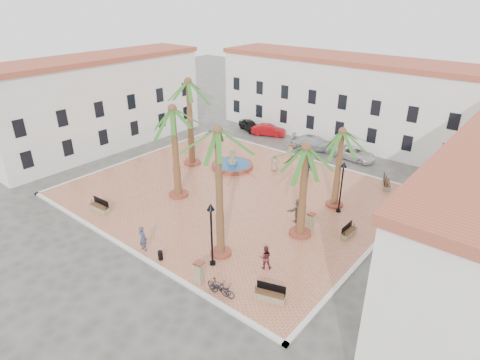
{
  "coord_description": "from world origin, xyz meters",
  "views": [
    {
      "loc": [
        20.54,
        -23.79,
        16.2
      ],
      "look_at": [
        1.0,
        0.0,
        1.6
      ],
      "focal_mm": 30.0,
      "sensor_mm": 36.0,
      "label": 1
    }
  ],
  "objects_px": {
    "palm_sw": "(173,119)",
    "bicycle_a": "(222,289)",
    "cyclist_b": "(265,257)",
    "car_white": "(354,154)",
    "bench_ne": "(386,184)",
    "pedestrian_east": "(298,210)",
    "palm_e": "(306,159)",
    "lamppost_e": "(342,178)",
    "pedestrian_fountain_a": "(275,162)",
    "fountain": "(232,165)",
    "bench_e": "(349,232)",
    "palm_ne": "(341,141)",
    "cyclist_a": "(143,238)",
    "pedestrian_north": "(217,144)",
    "bollard_se": "(199,272)",
    "bollard_n": "(291,150)",
    "car_black": "(250,125)",
    "bicycle_b": "(218,286)",
    "pedestrian_fountain_b": "(307,168)",
    "bench_s": "(100,208)",
    "litter_bin": "(160,255)",
    "bench_se": "(270,295)",
    "car_red": "(269,130)",
    "car_silver": "(315,143)",
    "palm_s": "(218,144)",
    "lamppost_s": "(211,224)",
    "bollard_e": "(311,222)",
    "palm_nw": "(188,91)"
  },
  "relations": [
    {
      "from": "pedestrian_east",
      "to": "fountain",
      "type": "bearing_deg",
      "value": -91.44
    },
    {
      "from": "car_white",
      "to": "palm_s",
      "type": "bearing_deg",
      "value": -171.59
    },
    {
      "from": "fountain",
      "to": "cyclist_a",
      "type": "relative_size",
      "value": 2.2
    },
    {
      "from": "litter_bin",
      "to": "car_red",
      "type": "height_order",
      "value": "car_red"
    },
    {
      "from": "palm_sw",
      "to": "car_red",
      "type": "relative_size",
      "value": 1.96
    },
    {
      "from": "palm_ne",
      "to": "bicycle_a",
      "type": "relative_size",
      "value": 3.99
    },
    {
      "from": "cyclist_a",
      "to": "pedestrian_north",
      "type": "relative_size",
      "value": 0.97
    },
    {
      "from": "palm_e",
      "to": "bicycle_a",
      "type": "relative_size",
      "value": 4.22
    },
    {
      "from": "palm_sw",
      "to": "bicycle_a",
      "type": "bearing_deg",
      "value": -31.81
    },
    {
      "from": "cyclist_b",
      "to": "car_white",
      "type": "height_order",
      "value": "cyclist_b"
    },
    {
      "from": "fountain",
      "to": "bench_s",
      "type": "bearing_deg",
      "value": -100.89
    },
    {
      "from": "palm_sw",
      "to": "car_white",
      "type": "height_order",
      "value": "palm_sw"
    },
    {
      "from": "palm_e",
      "to": "cyclist_b",
      "type": "bearing_deg",
      "value": -85.97
    },
    {
      "from": "bench_se",
      "to": "pedestrian_fountain_a",
      "type": "distance_m",
      "value": 18.23
    },
    {
      "from": "litter_bin",
      "to": "pedestrian_fountain_b",
      "type": "relative_size",
      "value": 0.35
    },
    {
      "from": "bollard_se",
      "to": "bollard_n",
      "type": "xyz_separation_m",
      "value": [
        -6.94,
        20.8,
        -0.1
      ]
    },
    {
      "from": "car_silver",
      "to": "palm_ne",
      "type": "bearing_deg",
      "value": -163.27
    },
    {
      "from": "lamppost_e",
      "to": "bollard_se",
      "type": "xyz_separation_m",
      "value": [
        -2.53,
        -13.21,
        -2.17
      ]
    },
    {
      "from": "palm_e",
      "to": "palm_ne",
      "type": "relative_size",
      "value": 1.06
    },
    {
      "from": "palm_s",
      "to": "cyclist_a",
      "type": "xyz_separation_m",
      "value": [
        -4.37,
        -2.99,
        -6.93
      ]
    },
    {
      "from": "fountain",
      "to": "bench_e",
      "type": "height_order",
      "value": "fountain"
    },
    {
      "from": "palm_s",
      "to": "bicycle_b",
      "type": "distance_m",
      "value": 8.32
    },
    {
      "from": "palm_ne",
      "to": "cyclist_b",
      "type": "height_order",
      "value": "palm_ne"
    },
    {
      "from": "bicycle_a",
      "to": "car_black",
      "type": "height_order",
      "value": "car_black"
    },
    {
      "from": "bench_e",
      "to": "bicycle_b",
      "type": "height_order",
      "value": "bicycle_b"
    },
    {
      "from": "pedestrian_fountain_b",
      "to": "bench_s",
      "type": "bearing_deg",
      "value": -99.99
    },
    {
      "from": "bench_ne",
      "to": "bollard_n",
      "type": "bearing_deg",
      "value": 62.53
    },
    {
      "from": "bollard_n",
      "to": "pedestrian_north",
      "type": "distance_m",
      "value": 7.97
    },
    {
      "from": "pedestrian_fountain_a",
      "to": "bicycle_a",
      "type": "bearing_deg",
      "value": -102.58
    },
    {
      "from": "bench_s",
      "to": "litter_bin",
      "type": "bearing_deg",
      "value": -10.89
    },
    {
      "from": "cyclist_b",
      "to": "bicycle_b",
      "type": "relative_size",
      "value": 1.0
    },
    {
      "from": "bench_ne",
      "to": "pedestrian_east",
      "type": "xyz_separation_m",
      "value": [
        -3.0,
        -10.08,
        0.64
      ]
    },
    {
      "from": "bicycle_a",
      "to": "palm_e",
      "type": "bearing_deg",
      "value": -10.61
    },
    {
      "from": "lamppost_s",
      "to": "cyclist_a",
      "type": "bearing_deg",
      "value": -159.09
    },
    {
      "from": "palm_nw",
      "to": "car_silver",
      "type": "distance_m",
      "value": 15.53
    },
    {
      "from": "lamppost_s",
      "to": "bollard_se",
      "type": "height_order",
      "value": "lamppost_s"
    },
    {
      "from": "bench_se",
      "to": "cyclist_b",
      "type": "height_order",
      "value": "cyclist_b"
    },
    {
      "from": "bench_s",
      "to": "bollard_n",
      "type": "distance_m",
      "value": 20.39
    },
    {
      "from": "palm_e",
      "to": "bench_ne",
      "type": "xyz_separation_m",
      "value": [
        1.88,
        11.55,
        -5.63
      ]
    },
    {
      "from": "palm_ne",
      "to": "car_black",
      "type": "bearing_deg",
      "value": 147.42
    },
    {
      "from": "fountain",
      "to": "bench_e",
      "type": "relative_size",
      "value": 2.48
    },
    {
      "from": "palm_ne",
      "to": "litter_bin",
      "type": "xyz_separation_m",
      "value": [
        -5.39,
        -13.92,
        -5.33
      ]
    },
    {
      "from": "bench_se",
      "to": "bollard_n",
      "type": "bearing_deg",
      "value": 100.99
    },
    {
      "from": "car_red",
      "to": "car_white",
      "type": "relative_size",
      "value": 0.89
    },
    {
      "from": "lamppost_e",
      "to": "pedestrian_fountain_a",
      "type": "bearing_deg",
      "value": 158.6
    },
    {
      "from": "pedestrian_fountain_a",
      "to": "bicycle_b",
      "type": "bearing_deg",
      "value": -103.43
    },
    {
      "from": "lamppost_s",
      "to": "palm_sw",
      "type": "bearing_deg",
      "value": 149.59
    },
    {
      "from": "pedestrian_fountain_b",
      "to": "bicycle_b",
      "type": "bearing_deg",
      "value": -55.34
    },
    {
      "from": "pedestrian_east",
      "to": "bench_s",
      "type": "bearing_deg",
      "value": -33.87
    },
    {
      "from": "bench_s",
      "to": "bollard_e",
      "type": "height_order",
      "value": "bollard_e"
    }
  ]
}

